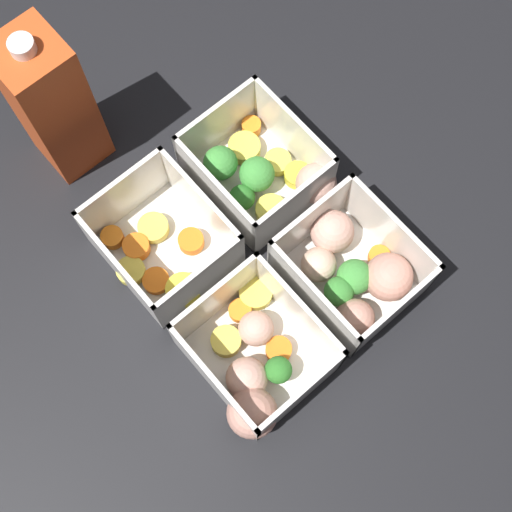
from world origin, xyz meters
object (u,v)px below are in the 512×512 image
Objects in this scene: container_far_right at (161,246)px; juice_carton at (53,105)px; container_near_right at (263,172)px; container_far_left at (255,363)px; container_near_left at (353,271)px.

container_far_right is 0.70× the size of juice_carton.
juice_carton reaches higher than container_near_right.
container_near_right and container_far_left have the same top height.
juice_carton is at bearing -0.89° from container_far_right.
container_far_right is at bearing 41.06° from container_near_left.
container_near_right is at bearing -1.23° from container_near_left.
container_near_left is 0.14m from container_far_left.
container_near_right is (0.15, -0.00, -0.00)m from container_near_left.
container_far_left is 1.09× the size of container_far_right.
container_near_right is 0.93× the size of container_far_left.
container_near_right is 0.21m from container_far_left.
container_far_left and container_far_right have the same top height.
container_far_left is at bearing 177.53° from container_far_right.
juice_carton is (0.17, -0.00, 0.07)m from container_far_right.
container_far_left is at bearing 136.72° from container_near_right.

